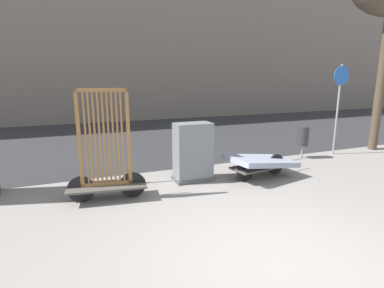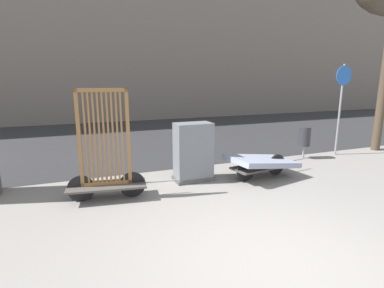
{
  "view_description": "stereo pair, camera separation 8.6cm",
  "coord_description": "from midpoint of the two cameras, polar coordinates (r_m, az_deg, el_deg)",
  "views": [
    {
      "loc": [
        -2.36,
        -2.81,
        2.36
      ],
      "look_at": [
        0.0,
        3.02,
        0.98
      ],
      "focal_mm": 28.0,
      "sensor_mm": 36.0,
      "label": 1
    },
    {
      "loc": [
        -2.28,
        -2.84,
        2.36
      ],
      "look_at": [
        0.0,
        3.02,
        0.98
      ],
      "focal_mm": 28.0,
      "sensor_mm": 36.0,
      "label": 2
    }
  ],
  "objects": [
    {
      "name": "ground_plane",
      "position": [
        4.35,
        15.56,
        -21.01
      ],
      "size": [
        60.0,
        60.0,
        0.0
      ],
      "primitive_type": "plane",
      "color": "gray"
    },
    {
      "name": "road_strip",
      "position": [
        12.58,
        -11.02,
        1.32
      ],
      "size": [
        56.0,
        9.71,
        0.01
      ],
      "color": "#2D2D30",
      "rests_on": "ground_plane"
    },
    {
      "name": "bike_cart_with_bedframe",
      "position": [
        6.08,
        -16.42,
        -3.4
      ],
      "size": [
        2.24,
        0.8,
        2.19
      ],
      "rotation": [
        0.0,
        0.0,
        -0.14
      ],
      "color": "#4C4742",
      "rests_on": "ground_plane"
    },
    {
      "name": "bike_cart_with_mattress",
      "position": [
        7.42,
        12.77,
        -3.36
      ],
      "size": [
        2.35,
        1.22,
        0.6
      ],
      "rotation": [
        0.0,
        0.0,
        0.15
      ],
      "color": "#4C4742",
      "rests_on": "ground_plane"
    },
    {
      "name": "utility_cabinet",
      "position": [
        7.01,
        -0.16,
        -1.86
      ],
      "size": [
        0.91,
        0.55,
        1.37
      ],
      "color": "#4C4C4C",
      "rests_on": "ground_plane"
    },
    {
      "name": "trash_bin",
      "position": [
        9.56,
        20.14,
        1.35
      ],
      "size": [
        0.33,
        0.33,
        0.95
      ],
      "color": "gray",
      "rests_on": "ground_plane"
    },
    {
      "name": "sign_post",
      "position": [
        10.32,
        25.99,
        8.1
      ],
      "size": [
        0.58,
        0.06,
        2.79
      ],
      "color": "gray",
      "rests_on": "ground_plane"
    }
  ]
}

